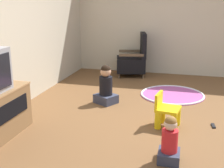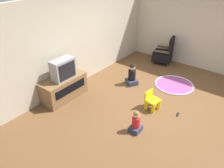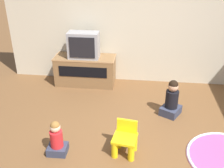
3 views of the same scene
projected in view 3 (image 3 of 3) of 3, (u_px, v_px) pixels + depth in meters
ground_plane at (147, 150)px, 3.75m from camera, size 30.00×30.00×0.00m
wall_back at (147, 22)px, 5.27m from camera, size 5.84×0.12×2.55m
tv_cabinet at (85, 70)px, 5.53m from camera, size 1.26×0.53×0.61m
television at (84, 45)px, 5.23m from camera, size 0.62×0.33×0.53m
yellow_kid_chair at (125, 141)px, 3.63m from camera, size 0.36×0.35×0.47m
child_watching_left at (57, 140)px, 3.60m from camera, size 0.27×0.24×0.52m
child_watching_center at (172, 100)px, 4.46m from camera, size 0.42×0.43×0.65m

